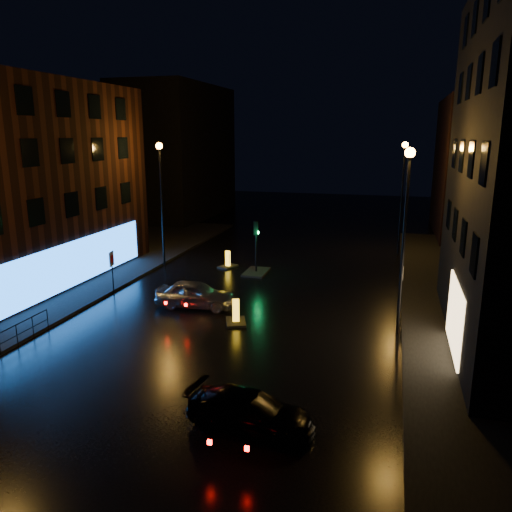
% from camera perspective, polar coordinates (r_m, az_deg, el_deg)
% --- Properties ---
extents(ground, '(120.00, 120.00, 0.00)m').
position_cam_1_polar(ground, '(20.13, -7.57, -12.65)').
color(ground, black).
rests_on(ground, ground).
extents(pavement_left, '(12.00, 44.00, 0.15)m').
position_cam_1_polar(pavement_left, '(33.64, -24.49, -2.73)').
color(pavement_left, black).
rests_on(pavement_left, ground).
extents(building_far_left, '(8.00, 16.00, 14.00)m').
position_cam_1_polar(building_far_left, '(56.56, -8.96, 11.68)').
color(building_far_left, black).
rests_on(building_far_left, ground).
extents(building_far_right, '(8.00, 14.00, 12.00)m').
position_cam_1_polar(building_far_right, '(49.21, 24.87, 9.13)').
color(building_far_right, black).
rests_on(building_far_right, ground).
extents(street_lamp_lfar, '(0.44, 0.44, 8.37)m').
position_cam_1_polar(street_lamp_lfar, '(34.20, -10.81, 7.91)').
color(street_lamp_lfar, black).
rests_on(street_lamp_lfar, ground).
extents(street_lamp_rnear, '(0.44, 0.44, 8.37)m').
position_cam_1_polar(street_lamp_rnear, '(22.77, 16.74, 4.72)').
color(street_lamp_rnear, black).
rests_on(street_lamp_rnear, ground).
extents(street_lamp_rfar, '(0.44, 0.44, 8.37)m').
position_cam_1_polar(street_lamp_rfar, '(38.66, 16.43, 8.25)').
color(street_lamp_rfar, black).
rests_on(street_lamp_rfar, ground).
extents(traffic_signal, '(1.40, 2.40, 3.45)m').
position_cam_1_polar(traffic_signal, '(32.77, 0.01, -1.10)').
color(traffic_signal, black).
rests_on(traffic_signal, ground).
extents(silver_hatchback, '(4.26, 1.95, 1.42)m').
position_cam_1_polar(silver_hatchback, '(26.52, -6.93, -4.36)').
color(silver_hatchback, '#B4B7BC').
rests_on(silver_hatchback, ground).
extents(dark_sedan, '(4.23, 2.15, 1.18)m').
position_cam_1_polar(dark_sedan, '(16.12, -0.64, -17.35)').
color(dark_sedan, black).
rests_on(dark_sedan, ground).
extents(bollard_near, '(1.36, 1.62, 1.21)m').
position_cam_1_polar(bollard_near, '(24.31, -2.31, -7.09)').
color(bollard_near, black).
rests_on(bollard_near, ground).
extents(bollard_far, '(1.30, 1.55, 1.15)m').
position_cam_1_polar(bollard_far, '(34.27, -3.23, -0.89)').
color(bollard_far, black).
rests_on(bollard_far, ground).
extents(road_sign_left, '(0.17, 0.60, 2.47)m').
position_cam_1_polar(road_sign_left, '(29.34, -16.15, -0.71)').
color(road_sign_left, black).
rests_on(road_sign_left, ground).
extents(road_sign_right, '(0.18, 0.55, 2.30)m').
position_cam_1_polar(road_sign_right, '(27.09, 16.29, -2.18)').
color(road_sign_right, black).
rests_on(road_sign_right, ground).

